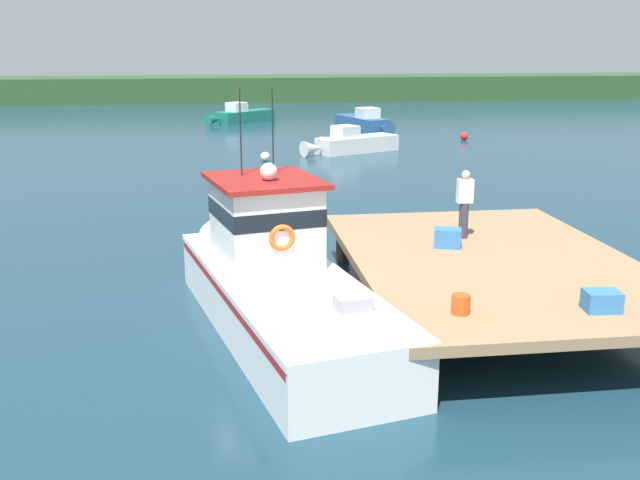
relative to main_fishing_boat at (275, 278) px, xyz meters
The scene contains 14 objects.
ground_plane 1.03m from the main_fishing_boat, 109.33° to the left, with size 200.00×200.00×0.00m, color #193847.
dock 4.73m from the main_fishing_boat, ahead, with size 6.00×9.00×1.20m.
main_fishing_boat is the anchor object (origin of this frame).
crate_single_by_cleat 6.30m from the main_fishing_boat, 30.07° to the right, with size 0.60×0.44×0.36m, color #3370B2.
crate_stack_mid_dock 4.22m from the main_fishing_boat, 16.54° to the left, with size 0.60×0.44×0.43m, color #3370B2.
bait_bucket 4.21m from the main_fishing_boat, 44.95° to the right, with size 0.32×0.32×0.34m, color #E04C19.
deckhand_by_the_boat 5.13m from the main_fishing_boat, 22.64° to the left, with size 0.36×0.22×1.63m.
moored_boat_off_the_point 40.25m from the main_fishing_boat, 89.28° to the left, with size 5.30×4.71×1.51m.
moored_boat_near_channel 24.97m from the main_fishing_boat, 76.34° to the left, with size 5.66×3.59×1.46m.
moored_boat_outer_mooring 35.05m from the main_fishing_boat, 75.92° to the left, with size 3.06×6.25×1.57m.
mooring_buoy_spare_mooring 31.59m from the main_fishing_boat, 64.48° to the left, with size 0.46×0.46×0.46m, color red.
mooring_buoy_outer 21.89m from the main_fishing_boat, 87.04° to the left, with size 0.47×0.47×0.47m, color silver.
mooring_buoy_inshore 29.03m from the main_fishing_boat, 80.29° to the left, with size 0.36×0.36×0.36m, color #EA5B19.
far_shoreline 62.21m from the main_fishing_boat, 90.07° to the left, with size 120.00×8.00×2.40m, color #284723.
Camera 1 is at (-0.93, -14.55, 5.71)m, focal length 41.09 mm.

